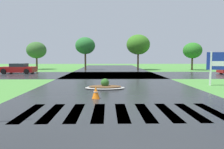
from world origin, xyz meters
TOP-DOWN VIEW (x-y plane):
  - asphalt_roadway at (0.00, 10.00)m, footprint 10.95×80.00m
  - asphalt_cross_road at (0.00, 21.74)m, footprint 90.00×9.85m
  - crosswalk_stripes at (-0.00, 4.55)m, footprint 7.65×2.95m
  - median_island at (-0.73, 10.80)m, footprint 2.68×1.61m
  - car_white_sedan at (-11.98, 24.20)m, footprint 4.33×2.32m
  - traffic_cone at (-1.16, 7.31)m, footprint 0.41×0.41m
  - background_treeline at (-3.17, 31.49)m, footprint 48.45×6.04m

SIDE VIEW (x-z plane):
  - asphalt_roadway at x=0.00m, z-range 0.00..0.01m
  - asphalt_cross_road at x=0.00m, z-range 0.00..0.01m
  - crosswalk_stripes at x=0.00m, z-range 0.00..0.01m
  - median_island at x=-0.73m, z-range -0.19..0.49m
  - traffic_cone at x=-1.16m, z-range -0.01..0.63m
  - car_white_sedan at x=-11.98m, z-range -0.04..1.24m
  - background_treeline at x=-3.17m, z-range 0.94..6.67m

